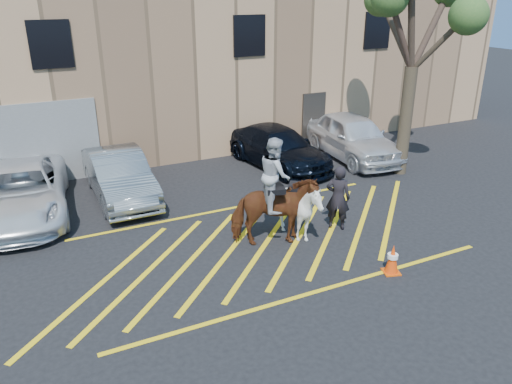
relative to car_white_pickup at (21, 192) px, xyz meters
name	(u,v)px	position (x,y,z in m)	size (l,w,h in m)	color
ground	(261,239)	(5.60, -4.43, -0.75)	(90.00, 90.00, 0.00)	black
car_white_pickup	(21,192)	(0.00, 0.00, 0.00)	(2.50, 5.42, 1.51)	white
car_silver_sedan	(119,176)	(2.85, 0.08, 0.01)	(1.61, 4.62, 1.52)	gray
car_blue_suv	(278,147)	(8.88, 0.64, -0.03)	(2.02, 4.97, 1.44)	black
car_white_suv	(353,136)	(11.99, 0.25, 0.11)	(2.04, 5.08, 1.73)	white
handler	(338,198)	(7.81, -4.75, 0.17)	(0.67, 0.44, 1.84)	black
warehouse	(139,52)	(5.59, 7.56, 2.90)	(32.42, 10.20, 7.30)	tan
hatching_zone	(266,244)	(5.60, -4.73, -0.75)	(12.60, 5.12, 0.01)	yellow
mounted_bay	(274,203)	(5.79, -4.84, 0.42)	(2.39, 1.56, 2.90)	brown
saddled_white	(299,209)	(6.54, -4.81, 0.09)	(1.98, 2.02, 1.67)	silver
traffic_cone	(392,259)	(7.62, -7.31, -0.39)	(0.47, 0.47, 0.73)	#E24C09
tree	(418,7)	(12.50, -1.99, 4.94)	(3.99, 4.37, 7.31)	#4E402F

